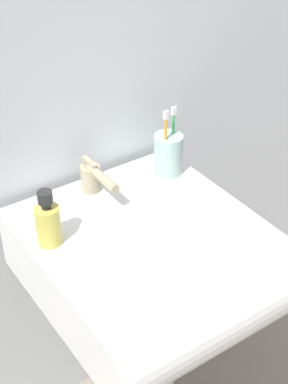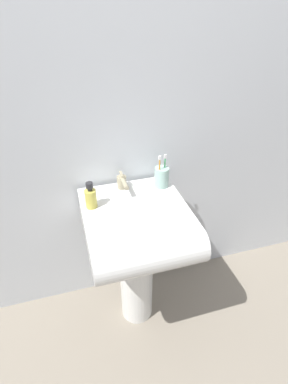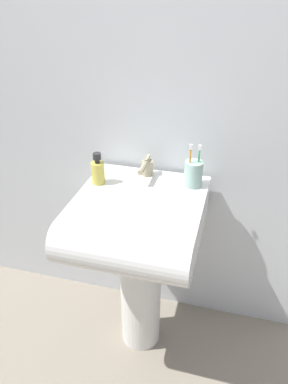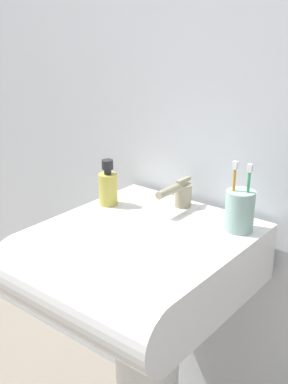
# 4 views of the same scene
# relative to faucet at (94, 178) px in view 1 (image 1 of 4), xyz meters

# --- Properties ---
(wall_back) EXTENTS (5.00, 0.05, 2.40)m
(wall_back) POSITION_rel_faucet_xyz_m (0.02, 0.11, 0.38)
(wall_back) COLOR silver
(wall_back) RESTS_ON ground
(sink_pedestal) EXTENTS (0.18, 0.18, 0.62)m
(sink_pedestal) POSITION_rel_faucet_xyz_m (0.02, -0.17, -0.51)
(sink_pedestal) COLOR white
(sink_pedestal) RESTS_ON ground
(sink_basin) EXTENTS (0.48, 0.55, 0.16)m
(sink_basin) POSITION_rel_faucet_xyz_m (0.02, -0.23, -0.12)
(sink_basin) COLOR white
(sink_basin) RESTS_ON sink_pedestal
(faucet) EXTENTS (0.05, 0.14, 0.08)m
(faucet) POSITION_rel_faucet_xyz_m (0.00, 0.00, 0.00)
(faucet) COLOR tan
(faucet) RESTS_ON sink_basin
(toothbrush_cup) EXTENTS (0.07, 0.07, 0.18)m
(toothbrush_cup) POSITION_rel_faucet_xyz_m (0.20, -0.03, 0.01)
(toothbrush_cup) COLOR #99BFB2
(toothbrush_cup) RESTS_ON sink_basin
(soap_bottle) EXTENTS (0.05, 0.05, 0.13)m
(soap_bottle) POSITION_rel_faucet_xyz_m (-0.17, -0.11, 0.01)
(soap_bottle) COLOR gold
(soap_bottle) RESTS_ON sink_basin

